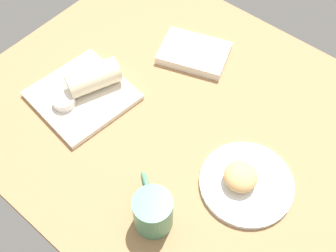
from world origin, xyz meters
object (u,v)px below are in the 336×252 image
object	(u,v)px
sauce_cup	(64,101)
round_plate	(246,183)
book_stack	(194,53)
coffee_mug	(153,210)
scone_pastry	(241,176)
breakfast_wrap	(93,78)
square_plate	(82,96)

from	to	relation	value
sauce_cup	round_plate	bearing A→B (deg)	-166.42
book_stack	coffee_mug	size ratio (longest dim) A/B	1.80
round_plate	coffee_mug	xyz separation A→B (cm)	(11.20, 20.61, 4.54)
scone_pastry	breakfast_wrap	xyz separation A→B (cm)	(46.65, 1.54, 1.20)
round_plate	scone_pastry	size ratio (longest dim) A/B	2.75
scone_pastry	coffee_mug	size ratio (longest dim) A/B	0.64
round_plate	scone_pastry	world-z (taller)	scone_pastry
square_plate	scone_pastry	bearing A→B (deg)	-173.07
round_plate	square_plate	world-z (taller)	square_plate
scone_pastry	coffee_mug	xyz separation A→B (cm)	(9.69, 19.62, 1.38)
sauce_cup	breakfast_wrap	world-z (taller)	breakfast_wrap
scone_pastry	sauce_cup	distance (cm)	49.56
scone_pastry	square_plate	world-z (taller)	scone_pastry
round_plate	sauce_cup	xyz separation A→B (cm)	(49.81, 12.03, 2.22)
round_plate	sauce_cup	bearing A→B (deg)	13.58
scone_pastry	square_plate	xyz separation A→B (cm)	(47.38, 5.76, -3.06)
square_plate	round_plate	bearing A→B (deg)	-172.13
book_stack	sauce_cup	bearing A→B (deg)	68.31
breakfast_wrap	book_stack	xyz separation A→B (cm)	(-13.05, -27.47, -3.76)
breakfast_wrap	scone_pastry	bearing A→B (deg)	-155.62
scone_pastry	coffee_mug	bearing A→B (deg)	63.71
round_plate	square_plate	distance (cm)	49.36
round_plate	square_plate	size ratio (longest dim) A/B	0.93
round_plate	sauce_cup	world-z (taller)	sauce_cup
sauce_cup	book_stack	world-z (taller)	sauce_cup
round_plate	book_stack	world-z (taller)	book_stack
square_plate	coffee_mug	distance (cm)	40.40
round_plate	scone_pastry	distance (cm)	3.64
scone_pastry	book_stack	world-z (taller)	scone_pastry
sauce_cup	breakfast_wrap	xyz separation A→B (cm)	(-1.65, -9.49, 2.15)
scone_pastry	book_stack	xyz separation A→B (cm)	(33.60, -25.93, -2.56)
square_plate	book_stack	distance (cm)	34.56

